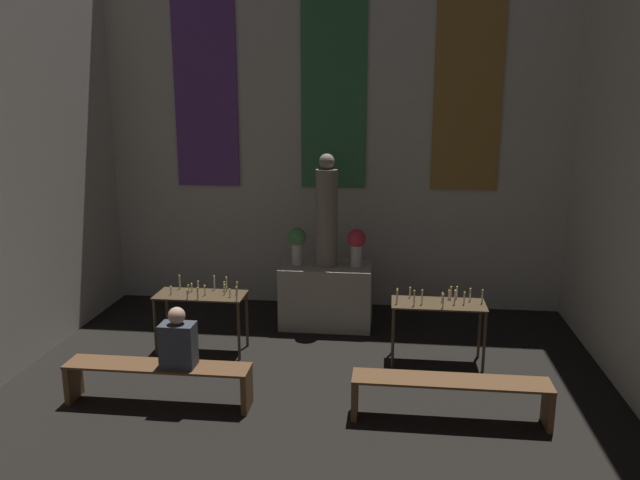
# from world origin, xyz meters

# --- Properties ---
(wall_back) EXTENTS (7.20, 0.16, 5.84)m
(wall_back) POSITION_xyz_m (0.00, 11.86, 2.95)
(wall_back) COLOR beige
(wall_back) RESTS_ON ground_plane
(altar) EXTENTS (1.29, 0.74, 0.89)m
(altar) POSITION_xyz_m (0.00, 10.83, 0.45)
(altar) COLOR #ADA38E
(altar) RESTS_ON ground_plane
(statue) EXTENTS (0.31, 0.31, 1.58)m
(statue) POSITION_xyz_m (0.00, 10.83, 1.63)
(statue) COLOR gray
(statue) RESTS_ON altar
(flower_vase_left) EXTENTS (0.26, 0.26, 0.53)m
(flower_vase_left) POSITION_xyz_m (-0.42, 10.83, 1.22)
(flower_vase_left) COLOR beige
(flower_vase_left) RESTS_ON altar
(flower_vase_right) EXTENTS (0.26, 0.26, 0.53)m
(flower_vase_right) POSITION_xyz_m (0.42, 10.83, 1.22)
(flower_vase_right) COLOR beige
(flower_vase_right) RESTS_ON altar
(candle_rack_left) EXTENTS (1.14, 0.50, 0.97)m
(candle_rack_left) POSITION_xyz_m (-1.49, 9.70, 0.67)
(candle_rack_left) COLOR #473823
(candle_rack_left) RESTS_ON ground_plane
(candle_rack_right) EXTENTS (1.14, 0.50, 0.97)m
(candle_rack_right) POSITION_xyz_m (1.50, 9.70, 0.68)
(candle_rack_right) COLOR #473823
(candle_rack_right) RESTS_ON ground_plane
(pew_back_left) EXTENTS (1.99, 0.36, 0.45)m
(pew_back_left) POSITION_xyz_m (-1.54, 8.26, 0.33)
(pew_back_left) COLOR brown
(pew_back_left) RESTS_ON ground_plane
(pew_back_right) EXTENTS (1.99, 0.36, 0.45)m
(pew_back_right) POSITION_xyz_m (1.54, 8.26, 0.33)
(pew_back_right) COLOR brown
(pew_back_right) RESTS_ON ground_plane
(person_seated) EXTENTS (0.36, 0.24, 0.65)m
(person_seated) POSITION_xyz_m (-1.29, 8.26, 0.73)
(person_seated) COLOR #383D47
(person_seated) RESTS_ON pew_back_left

